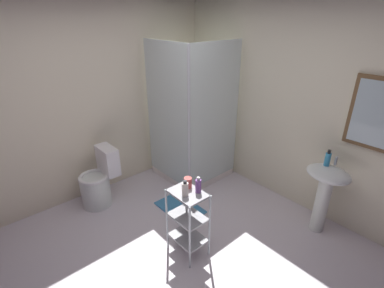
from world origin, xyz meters
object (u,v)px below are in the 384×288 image
Objects in this scene: hand_soap_bottle at (328,159)px; lotion_bottle_white at (185,189)px; conditioner_bottle_purple at (198,186)px; toilet at (99,182)px; pedestal_sink at (325,187)px; shower_stall at (192,150)px; storage_cart at (188,218)px; rinse_cup at (188,183)px; bath_mat at (180,207)px.

hand_soap_bottle reaches higher than lotion_bottle_white.
hand_soap_bottle is at bearing 64.70° from conditioner_bottle_purple.
conditioner_bottle_purple is at bearing 15.02° from toilet.
hand_soap_bottle is (-0.06, 0.04, 0.31)m from pedestal_sink.
shower_stall is at bearing 136.53° from lotion_bottle_white.
storage_cart is at bearing -127.35° from conditioner_bottle_purple.
toilet is at bearing -164.98° from conditioner_bottle_purple.
lotion_bottle_white is 1.53× the size of rinse_cup.
conditioner_bottle_purple is 0.28× the size of bath_mat.
storage_cart is 1.23× the size of bath_mat.
hand_soap_bottle is 1.52m from rinse_cup.
rinse_cup is at bearing -171.20° from conditioner_bottle_purple.
lotion_bottle_white is (0.02, -0.05, 0.37)m from storage_cart.
shower_stall is 0.91m from bath_mat.
hand_soap_bottle is at bearing 63.91° from storage_cart.
pedestal_sink is 1.09× the size of storage_cart.
toilet is 1.03× the size of storage_cart.
bath_mat is at bearing -52.24° from shower_stall.
shower_stall is at bearing 141.21° from conditioner_bottle_purple.
storage_cart is 0.37m from rinse_cup.
shower_stall reaches higher than toilet.
conditioner_bottle_purple is (-0.67, -1.26, 0.23)m from pedestal_sink.
rinse_cup is (-0.80, -1.28, 0.21)m from pedestal_sink.
pedestal_sink is at bearing 61.38° from storage_cart.
bath_mat is (0.79, 0.70, -0.31)m from toilet.
bath_mat is at bearing -142.52° from hand_soap_bottle.
shower_stall is 1.45m from rinse_cup.
storage_cart is 4.04× the size of hand_soap_bottle.
lotion_bottle_white is 0.14m from rinse_cup.
shower_stall is at bearing -168.43° from hand_soap_bottle.
storage_cart is 0.38m from lotion_bottle_white.
rinse_cup reaches higher than storage_cart.
bath_mat is at bearing 147.74° from storage_cart.
conditioner_bottle_purple is at bearing 71.25° from lotion_bottle_white.
toilet reaches higher than storage_cart.
storage_cart is at bearing -118.62° from pedestal_sink.
hand_soap_bottle is (0.68, 1.38, 0.45)m from storage_cart.
pedestal_sink is at bearing 62.78° from lotion_bottle_white.
storage_cart is (1.10, -1.02, -0.03)m from shower_stall.
shower_stall reaches higher than pedestal_sink.
lotion_bottle_white is (-0.71, -1.39, 0.23)m from pedestal_sink.
lotion_bottle_white is (1.42, 0.27, 0.50)m from toilet.
hand_soap_bottle is at bearing 60.59° from rinse_cup.
bath_mat is at bearing 149.08° from rinse_cup.
rinse_cup is (1.34, 0.37, 0.48)m from toilet.
hand_soap_bottle is at bearing 39.14° from toilet.
conditioner_bottle_purple is 1.56× the size of rinse_cup.
lotion_bottle_white is at bearing -34.43° from bath_mat.
toilet is 1.60m from conditioner_bottle_purple.
toilet is 1.53m from lotion_bottle_white.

